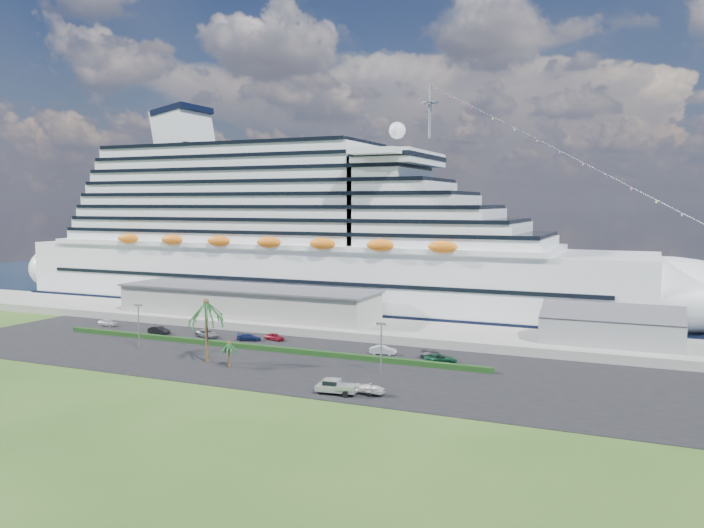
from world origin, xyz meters
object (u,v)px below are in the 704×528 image
at_px(pickup_truck, 336,386).
at_px(boat_trailer, 369,388).
at_px(cruise_ship, 309,244).
at_px(parked_car_3, 249,337).

bearing_deg(pickup_truck, boat_trailer, 19.44).
distance_m(cruise_ship, parked_car_3, 45.25).
distance_m(cruise_ship, pickup_truck, 80.90).
bearing_deg(cruise_ship, parked_car_3, -78.90).
distance_m(parked_car_3, boat_trailer, 44.19).
bearing_deg(cruise_ship, pickup_truck, -60.00).
height_order(cruise_ship, pickup_truck, cruise_ship).
bearing_deg(boat_trailer, pickup_truck, -160.56).
bearing_deg(pickup_truck, cruise_ship, 120.00).
height_order(pickup_truck, boat_trailer, pickup_truck).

